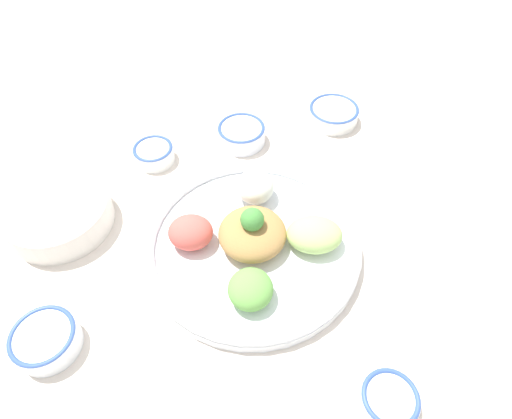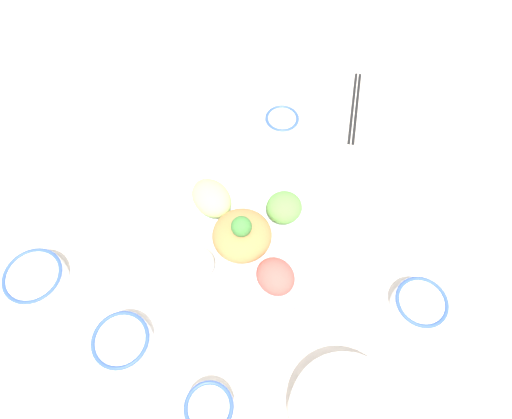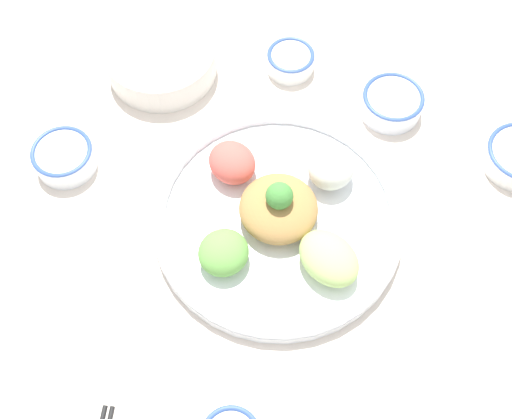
# 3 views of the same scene
# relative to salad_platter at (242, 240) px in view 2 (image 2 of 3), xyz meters

# --- Properties ---
(ground_plane) EXTENTS (2.40, 2.40, 0.00)m
(ground_plane) POSITION_rel_salad_platter_xyz_m (-0.01, 0.02, -0.03)
(ground_plane) COLOR silver
(salad_platter) EXTENTS (0.39, 0.39, 0.11)m
(salad_platter) POSITION_rel_salad_platter_xyz_m (0.00, 0.00, 0.00)
(salad_platter) COLOR white
(salad_platter) RESTS_ON ground_plane
(sauce_bowl_red) EXTENTS (0.08, 0.08, 0.03)m
(sauce_bowl_red) POSITION_rel_salad_platter_xyz_m (0.22, -0.25, -0.01)
(sauce_bowl_red) COLOR white
(sauce_bowl_red) RESTS_ON ground_plane
(rice_bowl_blue) EXTENTS (0.11, 0.11, 0.04)m
(rice_bowl_blue) POSITION_rel_salad_platter_xyz_m (0.15, 0.38, -0.00)
(rice_bowl_blue) COLOR white
(rice_bowl_blue) RESTS_ON ground_plane
(sauce_bowl_dark) EXTENTS (0.10, 0.10, 0.04)m
(sauce_bowl_dark) POSITION_rel_salad_platter_xyz_m (-0.29, -0.21, -0.00)
(sauce_bowl_dark) COLOR white
(sauce_bowl_dark) RESTS_ON ground_plane
(rice_bowl_plain) EXTENTS (0.10, 0.10, 0.04)m
(rice_bowl_plain) POSITION_rel_salad_platter_xyz_m (-0.06, 0.29, -0.00)
(rice_bowl_plain) COLOR white
(rice_bowl_plain) RESTS_ON ground_plane
(sauce_bowl_far) EXTENTS (0.08, 0.08, 0.04)m
(sauce_bowl_far) POSITION_rel_salad_platter_xyz_m (-0.23, 0.21, -0.01)
(sauce_bowl_far) COLOR white
(sauce_bowl_far) RESTS_ON ground_plane
(side_serving_bowl) EXTENTS (0.19, 0.19, 0.06)m
(side_serving_bowl) POSITION_rel_salad_platter_xyz_m (-0.37, 0.02, 0.01)
(side_serving_bowl) COLOR silver
(side_serving_bowl) RESTS_ON ground_plane
(chopsticks_pair_near) EXTENTS (0.18, 0.17, 0.01)m
(chopsticks_pair_near) POSITION_rel_salad_platter_xyz_m (0.17, -0.43, -0.02)
(chopsticks_pair_near) COLOR black
(chopsticks_pair_near) RESTS_ON ground_plane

